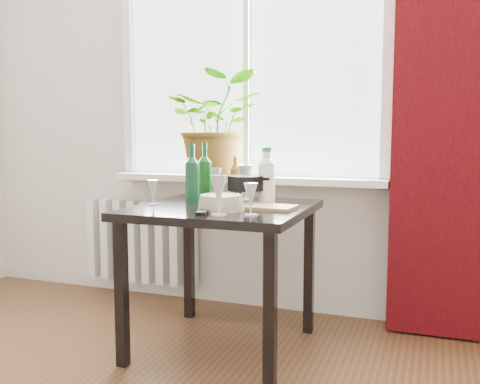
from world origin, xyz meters
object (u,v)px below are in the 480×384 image
(wineglass_front_right, at_px, (219,195))
(plate_stack, at_px, (221,203))
(wine_bottle_right, at_px, (205,171))
(fondue_pot, at_px, (246,190))
(table, at_px, (223,224))
(wineglass_back_center, at_px, (245,182))
(tv_remote, at_px, (203,212))
(cutting_board, at_px, (266,207))
(wine_bottle_left, at_px, (192,173))
(wineglass_front_left, at_px, (153,192))
(bottle_amber, at_px, (235,177))
(wineglass_far_right, at_px, (251,199))
(radiator, at_px, (141,241))
(wineglass_back_left, at_px, (216,182))
(cleaning_bottle, at_px, (267,175))
(potted_plant, at_px, (215,124))

(wineglass_front_right, distance_m, plate_stack, 0.17)
(wine_bottle_right, relative_size, fondue_pot, 1.46)
(table, bearing_deg, wineglass_back_center, 84.64)
(tv_remote, relative_size, cutting_board, 0.55)
(table, height_order, wine_bottle_left, wine_bottle_left)
(wineglass_front_left, bearing_deg, cutting_board, 7.34)
(wine_bottle_left, xyz_separation_m, wine_bottle_right, (0.01, 0.15, 0.00))
(wineglass_back_center, distance_m, plate_stack, 0.42)
(wine_bottle_right, height_order, bottle_amber, wine_bottle_right)
(bottle_amber, bearing_deg, wine_bottle_left, -109.26)
(wineglass_far_right, bearing_deg, tv_remote, -175.88)
(plate_stack, height_order, cutting_board, plate_stack)
(radiator, bearing_deg, bottle_amber, -18.54)
(table, relative_size, wineglass_back_left, 4.99)
(wineglass_back_center, bearing_deg, fondue_pot, -69.44)
(fondue_pot, distance_m, tv_remote, 0.40)
(wine_bottle_left, relative_size, plate_stack, 1.42)
(plate_stack, bearing_deg, tv_remote, -106.72)
(cleaning_bottle, xyz_separation_m, cutting_board, (0.05, -0.17, -0.14))
(table, height_order, potted_plant, potted_plant)
(wineglass_far_right, distance_m, plate_stack, 0.22)
(wineglass_far_right, xyz_separation_m, wineglass_back_left, (-0.42, 0.61, 0.01))
(tv_remote, bearing_deg, potted_plant, 94.37)
(bottle_amber, bearing_deg, wineglass_front_left, -121.05)
(wine_bottle_left, bearing_deg, radiator, 138.43)
(wineglass_front_right, height_order, cutting_board, wineglass_front_right)
(wineglass_back_center, xyz_separation_m, tv_remote, (-0.01, -0.54, -0.09))
(potted_plant, height_order, bottle_amber, potted_plant)
(wine_bottle_left, bearing_deg, wineglass_back_left, 90.09)
(fondue_pot, bearing_deg, wine_bottle_right, -175.62)
(wine_bottle_right, distance_m, wineglass_far_right, 0.62)
(radiator, bearing_deg, wineglass_front_right, -44.24)
(radiator, xyz_separation_m, cleaning_bottle, (1.03, -0.48, 0.51))
(wineglass_front_left, bearing_deg, tv_remote, -26.78)
(potted_plant, distance_m, plate_stack, 0.88)
(wineglass_back_center, distance_m, tv_remote, 0.55)
(wine_bottle_left, bearing_deg, potted_plant, 99.86)
(table, xyz_separation_m, tv_remote, (0.02, -0.27, 0.10))
(tv_remote, bearing_deg, wineglass_back_center, 74.21)
(wineglass_far_right, height_order, cutting_board, wineglass_far_right)
(potted_plant, xyz_separation_m, wine_bottle_left, (0.09, -0.53, -0.26))
(table, distance_m, cleaning_bottle, 0.34)
(potted_plant, bearing_deg, wineglass_front_left, -95.93)
(bottle_amber, distance_m, wineglass_back_center, 0.14)
(radiator, relative_size, potted_plant, 1.28)
(wineglass_front_right, bearing_deg, wineglass_back_left, 113.94)
(wineglass_far_right, bearing_deg, bottle_amber, 116.31)
(wineglass_front_left, bearing_deg, wineglass_front_right, -25.02)
(wine_bottle_right, xyz_separation_m, cleaning_bottle, (0.36, -0.04, -0.01))
(cleaning_bottle, distance_m, wineglass_front_right, 0.46)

